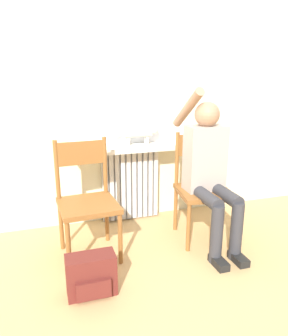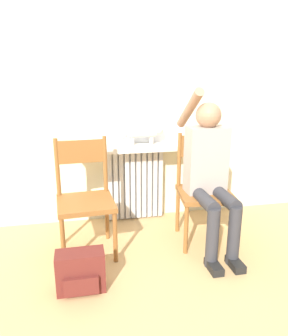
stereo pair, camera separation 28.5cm
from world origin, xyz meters
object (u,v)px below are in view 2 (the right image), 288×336
chair_left (85,197)px  person (210,169)px  chair_right (204,188)px  cat (145,132)px  backpack (81,272)px

chair_left → person: 1.07m
chair_right → person: person is taller
person → cat: 0.79m
chair_left → person: (1.04, -0.11, 0.21)m
chair_left → person: size_ratio=0.70×
chair_right → backpack: bearing=-146.6°
person → cat: bearing=123.9°
cat → backpack: (-0.68, -1.06, -0.78)m
chair_left → backpack: size_ratio=2.86×
backpack → person: bearing=21.3°
chair_left → person: person is taller
chair_left → cat: bearing=35.8°
chair_left → chair_right: (1.05, -0.00, 0.00)m
backpack → chair_left: bearing=83.5°
chair_left → cat: 0.91m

